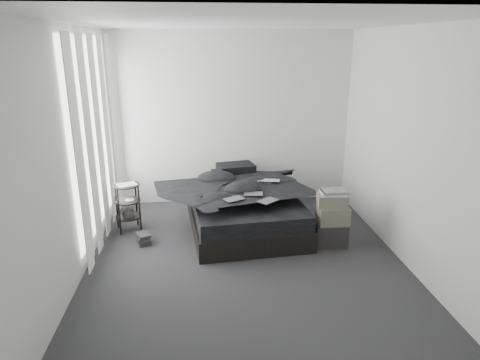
{
  "coord_description": "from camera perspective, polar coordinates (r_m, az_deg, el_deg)",
  "views": [
    {
      "loc": [
        -0.48,
        -4.35,
        2.41
      ],
      "look_at": [
        0.0,
        0.8,
        0.75
      ],
      "focal_mm": 32.0,
      "sensor_mm": 36.0,
      "label": 1
    }
  ],
  "objects": [
    {
      "name": "side_stand",
      "position": [
        5.89,
        -14.71,
        -3.6
      ],
      "size": [
        0.43,
        0.43,
        0.64
      ],
      "primitive_type": "cylinder",
      "rotation": [
        0.0,
        0.0,
        0.29
      ],
      "color": "black",
      "rests_on": "floor"
    },
    {
      "name": "ceiling",
      "position": [
        4.38,
        1.03,
        20.28
      ],
      "size": [
        3.6,
        4.2,
        0.01
      ],
      "primitive_type": "cube",
      "color": "white",
      "rests_on": "ground"
    },
    {
      "name": "comic_b",
      "position": [
        5.34,
        1.8,
        -1.1
      ],
      "size": [
        0.25,
        0.18,
        0.01
      ],
      "primitive_type": "cube",
      "rotation": [
        0.0,
        0.0,
        -0.11
      ],
      "color": "black",
      "rests_on": "duvet"
    },
    {
      "name": "curtain_left",
      "position": [
        5.51,
        -18.38,
        5.06
      ],
      "size": [
        0.06,
        2.12,
        2.48
      ],
      "primitive_type": "cube",
      "color": "white",
      "rests_on": "wall_left"
    },
    {
      "name": "pillow_upper",
      "position": [
        6.35,
        -0.56,
        1.62
      ],
      "size": [
        0.59,
        0.46,
        0.12
      ],
      "primitive_type": "cube",
      "rotation": [
        0.0,
        0.0,
        0.2
      ],
      "color": "black",
      "rests_on": "pillow_lower"
    },
    {
      "name": "duvet",
      "position": [
        5.66,
        0.64,
        -1.24
      ],
      "size": [
        1.53,
        1.73,
        0.22
      ],
      "primitive_type": "imported",
      "rotation": [
        0.0,
        0.0,
        0.1
      ],
      "color": "black",
      "rests_on": "mattress"
    },
    {
      "name": "comic_a",
      "position": [
        5.16,
        -0.82,
        -1.83
      ],
      "size": [
        0.28,
        0.25,
        0.01
      ],
      "primitive_type": "cube",
      "rotation": [
        0.0,
        0.0,
        0.48
      ],
      "color": "black",
      "rests_on": "duvet"
    },
    {
      "name": "box_upper",
      "position": [
        5.33,
        12.17,
        -2.63
      ],
      "size": [
        0.38,
        0.33,
        0.15
      ],
      "primitive_type": "cube",
      "rotation": [
        0.0,
        0.0,
        -0.14
      ],
      "color": "#696353",
      "rests_on": "box_mid"
    },
    {
      "name": "mattress",
      "position": [
        5.78,
        0.54,
        -3.05
      ],
      "size": [
        1.53,
        1.94,
        0.2
      ],
      "primitive_type": "cube",
      "rotation": [
        0.0,
        0.0,
        0.1
      ],
      "color": "black",
      "rests_on": "bed"
    },
    {
      "name": "laptop",
      "position": [
        5.78,
        3.81,
        0.4
      ],
      "size": [
        0.33,
        0.25,
        0.02
      ],
      "primitive_type": "imported",
      "rotation": [
        0.0,
        0.0,
        -0.22
      ],
      "color": "silver",
      "rests_on": "duvet"
    },
    {
      "name": "pillow_lower",
      "position": [
        6.39,
        -1.15,
        0.58
      ],
      "size": [
        0.6,
        0.43,
        0.13
      ],
      "primitive_type": "cube",
      "rotation": [
        0.0,
        0.0,
        0.1
      ],
      "color": "black",
      "rests_on": "mattress"
    },
    {
      "name": "art_book_white",
      "position": [
        5.3,
        12.32,
        -1.7
      ],
      "size": [
        0.32,
        0.26,
        0.03
      ],
      "primitive_type": "cube",
      "rotation": [
        0.0,
        0.0,
        -0.09
      ],
      "color": "silver",
      "rests_on": "box_upper"
    },
    {
      "name": "bed",
      "position": [
        5.86,
        0.53,
        -5.13
      ],
      "size": [
        1.59,
        2.0,
        0.25
      ],
      "primitive_type": "cube",
      "rotation": [
        0.0,
        0.0,
        0.1
      ],
      "color": "black",
      "rests_on": "floor"
    },
    {
      "name": "art_book_snake",
      "position": [
        5.28,
        12.45,
        -1.44
      ],
      "size": [
        0.29,
        0.23,
        0.03
      ],
      "primitive_type": "cube",
      "rotation": [
        0.0,
        0.0,
        0.02
      ],
      "color": "silver",
      "rests_on": "art_book_white"
    },
    {
      "name": "floor_books",
      "position": [
        5.55,
        -12.76,
        -7.63
      ],
      "size": [
        0.19,
        0.23,
        0.14
      ],
      "primitive_type": "cube",
      "rotation": [
        0.0,
        0.0,
        0.29
      ],
      "color": "black",
      "rests_on": "floor"
    },
    {
      "name": "window_left",
      "position": [
        5.51,
        -18.96,
        5.74
      ],
      "size": [
        0.02,
        2.0,
        2.3
      ],
      "primitive_type": "cube",
      "color": "white",
      "rests_on": "wall_left"
    },
    {
      "name": "wall_right",
      "position": [
        5.03,
        21.82,
        3.76
      ],
      "size": [
        0.01,
        4.2,
        2.6
      ],
      "primitive_type": "cube",
      "color": "silver",
      "rests_on": "ground"
    },
    {
      "name": "papers",
      "position": [
        5.78,
        -14.86,
        -0.61
      ],
      "size": [
        0.3,
        0.27,
        0.01
      ],
      "primitive_type": "cube",
      "rotation": [
        0.0,
        0.0,
        0.47
      ],
      "color": "white",
      "rests_on": "side_stand"
    },
    {
      "name": "floor",
      "position": [
        5.0,
        0.86,
        -11.06
      ],
      "size": [
        3.6,
        4.2,
        0.01
      ],
      "primitive_type": "cube",
      "color": "#2D2D30",
      "rests_on": "ground"
    },
    {
      "name": "wall_left",
      "position": [
        4.68,
        -21.58,
        2.8
      ],
      "size": [
        0.01,
        4.2,
        2.6
      ],
      "primitive_type": "cube",
      "color": "silver",
      "rests_on": "ground"
    },
    {
      "name": "wall_back",
      "position": [
        6.56,
        -1.06,
        8.06
      ],
      "size": [
        3.6,
        0.01,
        2.6
      ],
      "primitive_type": "cube",
      "color": "silver",
      "rests_on": "ground"
    },
    {
      "name": "box_mid",
      "position": [
        5.39,
        12.23,
        -4.52
      ],
      "size": [
        0.37,
        0.3,
        0.22
      ],
      "primitive_type": "cube",
      "rotation": [
        0.0,
        0.0,
        -0.02
      ],
      "color": "#696353",
      "rests_on": "box_lower"
    },
    {
      "name": "box_lower",
      "position": [
        5.5,
        11.95,
        -6.96
      ],
      "size": [
        0.42,
        0.34,
        0.29
      ],
      "primitive_type": "cube",
      "rotation": [
        0.0,
        0.0,
        -0.09
      ],
      "color": "black",
      "rests_on": "floor"
    },
    {
      "name": "comic_c",
      "position": [
        5.11,
        3.76,
        -1.94
      ],
      "size": [
        0.28,
        0.27,
        0.01
      ],
      "primitive_type": "cube",
      "rotation": [
        0.0,
        0.0,
        0.71
      ],
      "color": "black",
      "rests_on": "duvet"
    },
    {
      "name": "wall_front",
      "position": [
        2.55,
        6.09,
        -8.14
      ],
      "size": [
        3.6,
        0.01,
        2.6
      ],
      "primitive_type": "cube",
      "color": "silver",
      "rests_on": "ground"
    }
  ]
}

